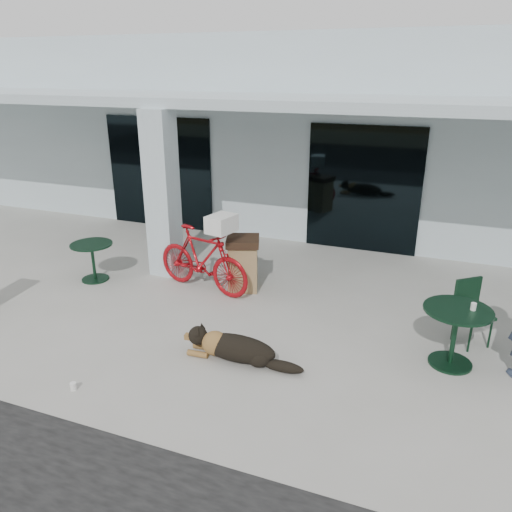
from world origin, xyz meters
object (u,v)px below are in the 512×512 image
at_px(cafe_chair_far_a, 474,314).
at_px(dog, 237,347).
at_px(cafe_table_near, 93,262).
at_px(cafe_table_far, 454,337).
at_px(trash_receptacle, 243,264).
at_px(bicycle, 202,259).

bearing_deg(cafe_chair_far_a, dog, 169.31).
relative_size(dog, cafe_table_near, 1.65).
height_order(dog, cafe_table_near, cafe_table_near).
height_order(cafe_table_far, cafe_chair_far_a, cafe_chair_far_a).
height_order(dog, cafe_table_far, cafe_table_far).
distance_m(dog, trash_receptacle, 2.41).
distance_m(bicycle, cafe_chair_far_a, 4.51).
relative_size(cafe_table_near, cafe_chair_far_a, 0.81).
distance_m(bicycle, dog, 2.48).
height_order(bicycle, cafe_chair_far_a, bicycle).
bearing_deg(cafe_table_far, bicycle, 167.06).
height_order(bicycle, dog, bicycle).
bearing_deg(cafe_chair_far_a, cafe_table_near, 140.99).
relative_size(cafe_chair_far_a, trash_receptacle, 0.98).
bearing_deg(trash_receptacle, cafe_table_near, -167.07).
bearing_deg(bicycle, dog, -129.58).
xyz_separation_m(bicycle, cafe_chair_far_a, (4.49, -0.30, -0.11)).
relative_size(cafe_table_far, trash_receptacle, 0.91).
xyz_separation_m(bicycle, cafe_table_far, (4.24, -0.97, -0.17)).
height_order(cafe_table_near, cafe_table_far, cafe_table_far).
bearing_deg(bicycle, trash_receptacle, -51.97).
height_order(bicycle, cafe_table_far, bicycle).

